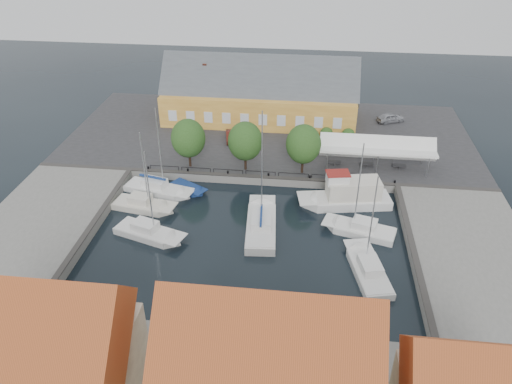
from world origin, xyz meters
The scene contains 19 objects.
ground centered at (0.00, 0.00, 0.00)m, with size 140.00×140.00×0.00m, color black.
north_quay centered at (0.00, 23.00, 0.50)m, with size 56.00×26.00×1.00m, color #2D2D30.
west_quay centered at (-22.00, -2.00, 0.50)m, with size 12.00×24.00×1.00m, color slate.
east_quay centered at (22.00, -2.00, 0.50)m, with size 12.00×24.00×1.00m, color slate.
quay_edge_fittings centered at (0.02, 4.75, 1.06)m, with size 56.00×24.72×0.40m.
warehouse centered at (-2.60, 28.36, 4.43)m, with size 28.56×14.00×9.55m.
tent_canopy centered at (14.00, 14.50, 3.68)m, with size 14.00×4.00×2.83m.
quay_trees centered at (-2.00, 12.00, 4.88)m, with size 18.20×4.20×6.30m.
car_silver centered at (17.50, 28.88, 1.71)m, with size 1.67×4.14×1.41m, color #A9AAB1.
car_red centered at (-5.09, 19.96, 1.62)m, with size 1.32×3.78×1.25m, color #591D14.
center_sailboat centered at (1.13, 1.07, 0.36)m, with size 3.70×10.20×13.57m.
trawler centered at (10.40, 6.90, 1.02)m, with size 10.93×4.90×5.00m.
east_boat_a centered at (11.55, 1.55, 0.26)m, with size 7.91×4.53×10.87m.
east_boat_c centered at (11.82, -4.87, 0.26)m, with size 4.36×8.58×10.63m.
west_boat_a centered at (-11.85, 7.07, 0.27)m, with size 8.83×4.41×11.37m.
west_boat_b centered at (-12.49, 3.46, 0.26)m, with size 7.50×3.63×10.05m.
west_boat_c centered at (-10.35, -1.55, 0.26)m, with size 8.05×4.75×10.57m.
launch_sw centered at (-13.42, -11.91, 0.09)m, with size 4.81×2.43×0.98m.
launch_nw centered at (-8.50, 8.00, 0.09)m, with size 5.11×4.08×0.88m.
Camera 1 is at (5.52, -41.76, 31.05)m, focal length 35.00 mm.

